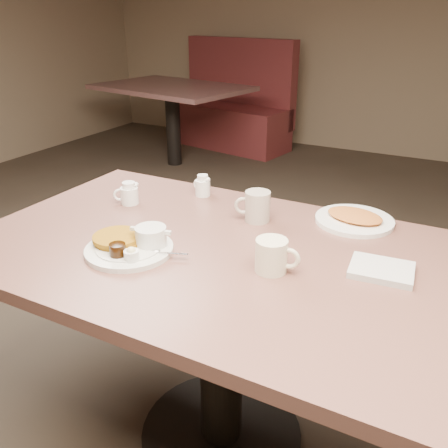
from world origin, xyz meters
The scene contains 10 objects.
room centered at (0.00, 0.00, 1.40)m, with size 7.04×8.04×2.84m.
diner_table centered at (0.00, 0.00, 0.58)m, with size 1.50×0.90×0.75m.
main_plate centered at (-0.22, -0.13, 0.77)m, with size 0.33×0.30×0.07m.
coffee_mug_near centered at (0.18, -0.05, 0.80)m, with size 0.13×0.10×0.09m.
napkin centered at (0.44, 0.07, 0.76)m, with size 0.17×0.14×0.02m.
coffee_mug_far centered at (0.01, 0.23, 0.80)m, with size 0.13×0.11×0.10m.
creamer_left centered at (-0.45, 0.16, 0.79)m, with size 0.09×0.08×0.08m.
creamer_right centered at (-0.26, 0.35, 0.79)m, with size 0.08×0.07×0.08m.
hash_plate centered at (0.30, 0.37, 0.76)m, with size 0.30×0.30×0.04m.
booth_back_left centered at (-1.81, 3.49, 0.41)m, with size 1.62×1.81×1.12m.
Camera 1 is at (0.58, -1.08, 1.38)m, focal length 37.99 mm.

